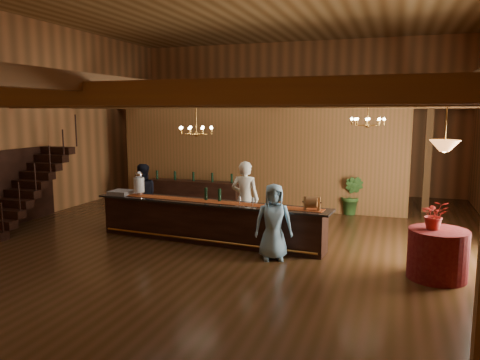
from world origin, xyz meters
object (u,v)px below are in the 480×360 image
(staff_second, at_px, (142,196))
(round_table, at_px, (438,254))
(chandelier_left, at_px, (196,130))
(guest, at_px, (274,222))
(beverage_dispenser, at_px, (139,184))
(raffle_drum, at_px, (312,202))
(pendant_lamp, at_px, (445,146))
(bartender, at_px, (245,199))
(tasting_bar, at_px, (209,221))
(backbar_shelf, at_px, (194,194))
(floor_plant, at_px, (352,195))
(chandelier_right, at_px, (368,121))

(staff_second, bearing_deg, round_table, 131.66)
(chandelier_left, distance_m, guest, 3.00)
(beverage_dispenser, relative_size, raffle_drum, 1.76)
(chandelier_left, bearing_deg, raffle_drum, -11.49)
(raffle_drum, bearing_deg, guest, -142.83)
(pendant_lamp, xyz_separation_m, guest, (-3.08, 0.14, -1.62))
(bartender, distance_m, guest, 1.81)
(raffle_drum, height_order, guest, guest)
(tasting_bar, xyz_separation_m, backbar_shelf, (-1.97, 3.54, -0.07))
(raffle_drum, bearing_deg, round_table, -15.33)
(floor_plant, bearing_deg, bartender, -123.96)
(backbar_shelf, distance_m, chandelier_right, 5.96)
(chandelier_right, height_order, floor_plant, chandelier_right)
(backbar_shelf, height_order, chandelier_left, chandelier_left)
(raffle_drum, height_order, pendant_lamp, pendant_lamp)
(backbar_shelf, bearing_deg, guest, -49.62)
(chandelier_right, bearing_deg, floor_plant, 103.90)
(staff_second, bearing_deg, bartender, 143.72)
(tasting_bar, height_order, floor_plant, floor_plant)
(tasting_bar, bearing_deg, chandelier_left, 146.39)
(guest, height_order, floor_plant, guest)
(round_table, relative_size, chandelier_left, 1.30)
(tasting_bar, relative_size, chandelier_left, 7.14)
(staff_second, relative_size, floor_plant, 1.45)
(backbar_shelf, distance_m, round_table, 8.10)
(guest, bearing_deg, raffle_drum, 17.80)
(round_table, xyz_separation_m, staff_second, (-6.97, 1.65, 0.38))
(chandelier_right, bearing_deg, raffle_drum, -111.31)
(chandelier_right, distance_m, floor_plant, 2.90)
(raffle_drum, xyz_separation_m, floor_plant, (0.45, 4.21, -0.55))
(chandelier_right, relative_size, guest, 0.51)
(backbar_shelf, bearing_deg, beverage_dispenser, -89.41)
(backbar_shelf, xyz_separation_m, chandelier_left, (1.54, -3.20, 2.14))
(round_table, bearing_deg, chandelier_right, 116.35)
(tasting_bar, distance_m, round_table, 4.89)
(chandelier_right, bearing_deg, tasting_bar, -147.73)
(round_table, xyz_separation_m, guest, (-3.08, 0.14, 0.33))
(chandelier_left, xyz_separation_m, staff_second, (-1.73, 0.42, -1.73))
(pendant_lamp, relative_size, bartender, 0.49)
(bartender, xyz_separation_m, staff_second, (-2.81, 0.06, -0.09))
(round_table, bearing_deg, guest, 177.41)
(backbar_shelf, distance_m, pendant_lamp, 8.34)
(tasting_bar, height_order, staff_second, staff_second)
(raffle_drum, bearing_deg, chandelier_right, 68.69)
(tasting_bar, distance_m, backbar_shelf, 4.05)
(backbar_shelf, relative_size, guest, 1.89)
(staff_second, xyz_separation_m, guest, (3.89, -1.51, -0.05))
(pendant_lamp, bearing_deg, backbar_shelf, 146.78)
(backbar_shelf, distance_m, staff_second, 2.82)
(beverage_dispenser, xyz_separation_m, pendant_lamp, (6.72, -1.10, 1.17))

